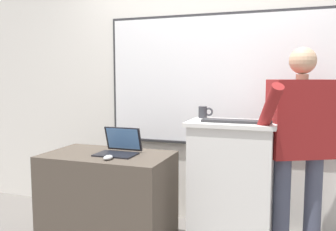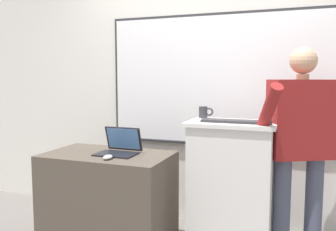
% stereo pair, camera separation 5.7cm
% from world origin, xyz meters
% --- Properties ---
extents(back_wall, '(6.40, 0.17, 2.90)m').
position_xyz_m(back_wall, '(0.01, 1.15, 1.44)').
color(back_wall, silver).
rests_on(back_wall, ground_plane).
extents(lectern_podium, '(0.67, 0.44, 1.05)m').
position_xyz_m(lectern_podium, '(0.35, 0.52, 0.53)').
color(lectern_podium, silver).
rests_on(lectern_podium, ground_plane).
extents(side_desk, '(1.01, 0.60, 0.78)m').
position_xyz_m(side_desk, '(-0.61, 0.30, 0.39)').
color(side_desk, '#4C4238').
rests_on(side_desk, ground_plane).
extents(person_presenter, '(0.64, 0.70, 1.61)m').
position_xyz_m(person_presenter, '(0.84, 0.64, 0.94)').
color(person_presenter, '#474C60').
rests_on(person_presenter, ground_plane).
extents(laptop, '(0.32, 0.27, 0.21)m').
position_xyz_m(laptop, '(-0.52, 0.35, 0.84)').
color(laptop, black).
rests_on(laptop, side_desk).
extents(wireless_keyboard, '(0.44, 0.13, 0.02)m').
position_xyz_m(wireless_keyboard, '(0.36, 0.46, 1.06)').
color(wireless_keyboard, '#2D2D30').
rests_on(wireless_keyboard, lectern_podium).
extents(computer_mouse_by_laptop, '(0.06, 0.10, 0.03)m').
position_xyz_m(computer_mouse_by_laptop, '(-0.50, 0.12, 0.79)').
color(computer_mouse_by_laptop, '#BCBCC1').
rests_on(computer_mouse_by_laptop, side_desk).
extents(computer_mouse_by_keyboard, '(0.06, 0.10, 0.03)m').
position_xyz_m(computer_mouse_by_keyboard, '(0.62, 0.44, 1.07)').
color(computer_mouse_by_keyboard, black).
rests_on(computer_mouse_by_keyboard, lectern_podium).
extents(coffee_mug, '(0.12, 0.07, 0.10)m').
position_xyz_m(coffee_mug, '(0.09, 0.67, 1.10)').
color(coffee_mug, '#333338').
rests_on(coffee_mug, lectern_podium).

